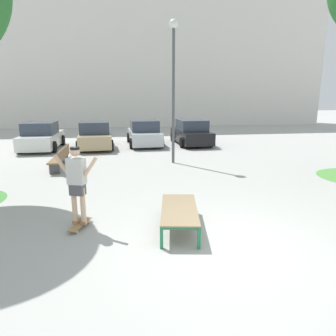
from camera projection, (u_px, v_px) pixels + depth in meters
ground_plane at (220, 246)px, 5.77m from camera, size 120.00×120.00×0.00m
building_facade at (128, 46)px, 29.61m from camera, size 39.95×4.00×15.56m
skate_box at (179, 210)px, 6.47m from camera, size 1.08×2.00×0.46m
skateboard at (80, 224)px, 6.56m from camera, size 0.47×0.82×0.09m
skater at (77, 180)px, 6.34m from camera, size 0.96×0.43×1.69m
car_white at (42, 137)px, 16.59m from camera, size 1.94×4.21×1.50m
car_tan at (95, 136)px, 17.02m from camera, size 2.12×4.30×1.50m
car_silver at (144, 134)px, 18.08m from camera, size 1.99×4.24×1.50m
car_black at (191, 133)px, 18.38m from camera, size 2.00×4.24×1.50m
park_bench at (61, 157)px, 12.06m from camera, size 0.45×2.40×0.83m
light_post at (173, 72)px, 12.35m from camera, size 0.36×0.36×5.83m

